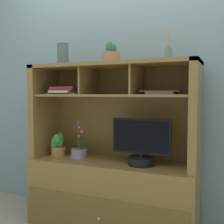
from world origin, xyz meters
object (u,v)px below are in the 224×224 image
at_px(potted_succulent, 111,55).
at_px(diffuser_bottle, 168,54).
at_px(potted_orchid, 79,152).
at_px(magazine_stack_centre, 162,92).
at_px(magazine_stack_left, 67,91).
at_px(media_console, 112,177).
at_px(ceramic_vase, 63,54).
at_px(potted_fern, 58,146).
at_px(tv_monitor, 141,146).

bearing_deg(potted_succulent, diffuser_bottle, 6.03).
xyz_separation_m(potted_orchid, diffuser_bottle, (0.80, 0.02, 0.84)).
bearing_deg(magazine_stack_centre, magazine_stack_left, -179.47).
relative_size(media_console, diffuser_bottle, 5.07).
bearing_deg(potted_succulent, magazine_stack_centre, 0.82).
relative_size(potted_succulent, ceramic_vase, 0.93).
relative_size(media_console, potted_succulent, 7.74).
bearing_deg(potted_succulent, potted_orchid, 174.13).
distance_m(media_console, ceramic_vase, 1.17).
relative_size(media_console, magazine_stack_left, 3.92).
distance_m(magazine_stack_left, diffuser_bottle, 0.94).
bearing_deg(potted_fern, media_console, 4.71).
xyz_separation_m(media_console, magazine_stack_left, (-0.43, -0.03, 0.74)).
bearing_deg(potted_orchid, media_console, -1.39).
height_order(potted_fern, diffuser_bottle, diffuser_bottle).
height_order(magazine_stack_left, ceramic_vase, ceramic_vase).
xyz_separation_m(magazine_stack_left, potted_succulent, (0.43, 0.00, 0.30)).
bearing_deg(potted_fern, diffuser_bottle, 3.86).
bearing_deg(diffuser_bottle, potted_succulent, -173.97).
bearing_deg(ceramic_vase, diffuser_bottle, 3.59).
height_order(media_console, diffuser_bottle, diffuser_bottle).
xyz_separation_m(diffuser_bottle, ceramic_vase, (-0.93, -0.06, 0.05)).
xyz_separation_m(potted_orchid, potted_succulent, (0.33, -0.03, 0.86)).
bearing_deg(potted_orchid, ceramic_vase, -162.36).
height_order(potted_orchid, magazine_stack_left, magazine_stack_left).
relative_size(potted_orchid, ceramic_vase, 1.63).
height_order(potted_succulent, ceramic_vase, ceramic_vase).
xyz_separation_m(potted_fern, magazine_stack_left, (0.09, 0.02, 0.50)).
bearing_deg(magazine_stack_left, potted_orchid, 19.71).
bearing_deg(potted_orchid, potted_succulent, -5.87).
bearing_deg(potted_fern, magazine_stack_left, 9.51).
bearing_deg(potted_fern, tv_monitor, -0.14).
relative_size(potted_fern, magazine_stack_left, 0.60).
distance_m(tv_monitor, potted_fern, 0.80).
bearing_deg(ceramic_vase, potted_fern, -171.80).
xyz_separation_m(tv_monitor, potted_orchid, (-0.60, 0.05, -0.11)).
height_order(magazine_stack_centre, potted_succulent, potted_succulent).
relative_size(potted_orchid, magazine_stack_centre, 1.03).
bearing_deg(potted_fern, potted_orchid, 14.88).
bearing_deg(magazine_stack_centre, potted_succulent, -179.18).
distance_m(potted_orchid, potted_succulent, 0.92).
bearing_deg(media_console, diffuser_bottle, 2.90).
xyz_separation_m(tv_monitor, magazine_stack_centre, (0.16, 0.03, 0.43)).
xyz_separation_m(media_console, potted_succulent, (-0.00, -0.03, 1.04)).
height_order(magazine_stack_centre, diffuser_bottle, diffuser_bottle).
relative_size(potted_orchid, potted_fern, 1.48).
xyz_separation_m(potted_fern, magazine_stack_centre, (0.95, 0.02, 0.49)).
relative_size(potted_fern, potted_succulent, 1.18).
bearing_deg(magazine_stack_left, media_console, 3.65).
bearing_deg(potted_orchid, magazine_stack_centre, -2.09).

